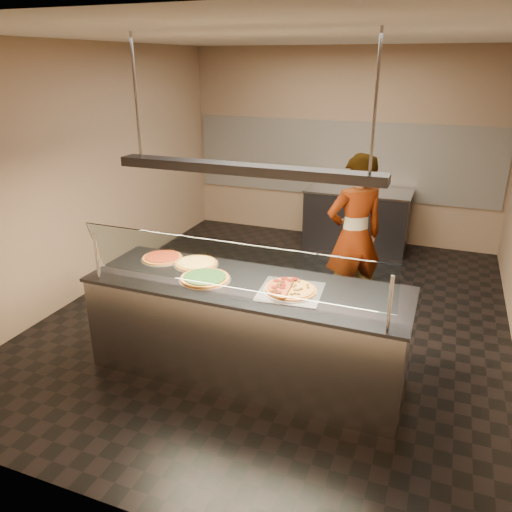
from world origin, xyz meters
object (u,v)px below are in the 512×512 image
at_px(pizza_cheese, 196,263).
at_px(heat_lamp_housing, 246,169).
at_px(prep_table, 357,219).
at_px(pizza_spinach, 205,278).
at_px(pizza_spatula, 187,264).
at_px(half_pizza_pepperoni, 279,286).
at_px(half_pizza_sausage, 302,291).
at_px(serving_counter, 247,329).
at_px(sneeze_guard, 230,266).
at_px(pizza_tomato, 162,257).
at_px(worker, 354,237).
at_px(perforated_tray, 291,291).

xyz_separation_m(pizza_cheese, heat_lamp_housing, (0.62, -0.23, 1.01)).
bearing_deg(prep_table, pizza_spinach, -100.13).
height_order(prep_table, heat_lamp_housing, heat_lamp_housing).
bearing_deg(pizza_spatula, prep_table, 74.92).
distance_m(half_pizza_pepperoni, prep_table, 3.85).
bearing_deg(half_pizza_sausage, serving_counter, 176.60).
height_order(sneeze_guard, half_pizza_sausage, sneeze_guard).
distance_m(serving_counter, pizza_spatula, 0.85).
relative_size(serving_counter, half_pizza_pepperoni, 6.37).
bearing_deg(half_pizza_sausage, sneeze_guard, -149.32).
distance_m(serving_counter, heat_lamp_housing, 1.48).
relative_size(pizza_tomato, worker, 0.22).
distance_m(sneeze_guard, pizza_tomato, 1.19).
xyz_separation_m(pizza_spinach, pizza_spatula, (-0.29, 0.21, 0.01)).
bearing_deg(half_pizza_sausage, perforated_tray, -179.58).
bearing_deg(pizza_spinach, prep_table, 79.87).
bearing_deg(half_pizza_sausage, pizza_cheese, 167.33).
distance_m(serving_counter, prep_table, 3.80).
relative_size(pizza_cheese, worker, 0.23).
relative_size(pizza_spinach, pizza_spatula, 1.74).
bearing_deg(pizza_tomato, pizza_spinach, -25.84).
bearing_deg(serving_counter, perforated_tray, -4.36).
distance_m(pizza_tomato, worker, 2.14).
bearing_deg(half_pizza_pepperoni, perforated_tray, -0.30).
height_order(half_pizza_sausage, pizza_spatula, half_pizza_sausage).
bearing_deg(half_pizza_pepperoni, worker, 77.91).
height_order(pizza_cheese, pizza_spatula, pizza_spatula).
bearing_deg(heat_lamp_housing, perforated_tray, -4.36).
bearing_deg(heat_lamp_housing, sneeze_guard, -90.00).
xyz_separation_m(perforated_tray, half_pizza_sausage, (0.11, 0.00, 0.02)).
distance_m(half_pizza_pepperoni, pizza_spinach, 0.69).
xyz_separation_m(half_pizza_sausage, pizza_spinach, (-0.90, -0.04, -0.01)).
height_order(pizza_tomato, prep_table, pizza_tomato).
xyz_separation_m(half_pizza_sausage, pizza_tomato, (-1.53, 0.27, -0.01)).
height_order(serving_counter, half_pizza_pepperoni, half_pizza_pepperoni).
distance_m(prep_table, heat_lamp_housing, 4.08).
relative_size(perforated_tray, pizza_tomato, 1.38).
bearing_deg(heat_lamp_housing, serving_counter, 0.00).
bearing_deg(worker, heat_lamp_housing, 29.52).
height_order(sneeze_guard, pizza_spinach, sneeze_guard).
distance_m(perforated_tray, pizza_spinach, 0.80).
distance_m(serving_counter, worker, 1.78).
bearing_deg(half_pizza_sausage, pizza_spatula, 171.87).
height_order(pizza_spatula, prep_table, pizza_spatula).
xyz_separation_m(sneeze_guard, worker, (0.66, 1.92, -0.29)).
distance_m(serving_counter, perforated_tray, 0.63).
bearing_deg(sneeze_guard, perforated_tray, 36.51).
xyz_separation_m(perforated_tray, pizza_spatula, (-1.09, 0.17, 0.02)).
xyz_separation_m(perforated_tray, pizza_tomato, (-1.43, 0.27, 0.01)).
bearing_deg(perforated_tray, pizza_cheese, 166.06).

